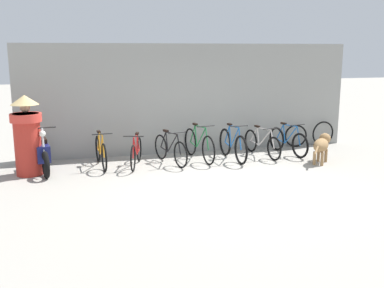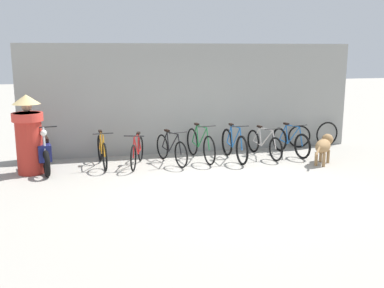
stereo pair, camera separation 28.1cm
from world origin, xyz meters
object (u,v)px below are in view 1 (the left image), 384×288
Objects in this scene: bicycle_2 at (170,149)px; bicycle_6 at (288,141)px; bicycle_1 at (136,152)px; bicycle_3 at (199,145)px; bicycle_5 at (262,144)px; stray_dog at (322,145)px; bicycle_4 at (233,145)px; bicycle_0 at (101,152)px; spare_tire_left at (323,133)px; motorcycle at (42,153)px; spare_tire_right at (296,136)px; person_in_robes at (27,135)px.

bicycle_6 is (3.18, 0.15, -0.00)m from bicycle_2.
bicycle_3 is at bearing 114.88° from bicycle_1.
bicycle_5 reaches higher than stray_dog.
bicycle_3 reaches higher than bicycle_4.
bicycle_0 is 1.03× the size of bicycle_2.
spare_tire_left is at bearing 85.04° from bicycle_2.
spare_tire_left is (2.22, 0.75, 0.02)m from bicycle_5.
bicycle_6 is (4.81, 0.03, -0.01)m from bicycle_0.
bicycle_2 is 0.93× the size of bicycle_5.
bicycle_4 is at bearing 82.27° from bicycle_0.
bicycle_3 is 3.70m from motorcycle.
spare_tire_right is (5.44, 0.78, -0.03)m from bicycle_0.
bicycle_0 is 1.08× the size of bicycle_1.
bicycle_2 is (1.63, -0.13, -0.01)m from bicycle_0.
bicycle_2 reaches higher than bicycle_1.
bicycle_6 is at bearing 62.69° from stray_dog.
bicycle_4 is at bearing -162.94° from spare_tire_left.
bicycle_6 is at bearing 76.89° from bicycle_2.
bicycle_2 is at bearing -85.77° from bicycle_3.
person_in_robes is (-3.19, -0.17, 0.55)m from bicycle_2.
stray_dog is (0.36, -1.04, 0.11)m from bicycle_6.
spare_tire_left is (5.48, 0.95, 0.02)m from bicycle_1.
person_in_robes reaches higher than stray_dog.
person_in_robes reaches higher than bicycle_4.
spare_tire_left is (1.11, 1.78, -0.10)m from stray_dog.
motorcycle reaches higher than bicycle_3.
bicycle_6 reaches higher than stray_dog.
spare_tire_right is at bearing 118.59° from bicycle_1.
spare_tire_right is (0.27, 1.79, -0.13)m from stray_dog.
bicycle_3 is 1.00× the size of motorcycle.
person_in_robes reaches higher than motorcycle.
bicycle_5 is 1.78× the size of stray_dog.
bicycle_5 is (2.44, 0.14, -0.02)m from bicycle_2.
person_in_robes is at bearing -97.61° from bicycle_6.
motorcycle is 2.55× the size of spare_tire_left.
bicycle_0 is 1.68m from person_in_robes.
motorcycle is (-5.37, -0.10, 0.09)m from bicycle_5.
bicycle_0 is 4.07m from bicycle_5.
bicycle_4 is 1.06× the size of bicycle_6.
stray_dog is 6.78m from person_in_robes.
motorcycle is (-4.50, 0.09, 0.05)m from bicycle_4.
person_in_robes is (-2.36, -0.11, 0.56)m from bicycle_1.
bicycle_6 is at bearing 85.76° from bicycle_0.
stray_dog is (1.10, -1.03, 0.12)m from bicycle_5.
bicycle_4 is 1.01× the size of bicycle_5.
bicycle_5 is (0.87, 0.19, -0.05)m from bicycle_4.
bicycle_3 is (1.59, 0.23, 0.05)m from bicycle_1.
bicycle_4 is 4.50m from motorcycle.
bicycle_5 is 2.67× the size of spare_tire_right.
bicycle_6 is at bearing 173.00° from person_in_robes.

